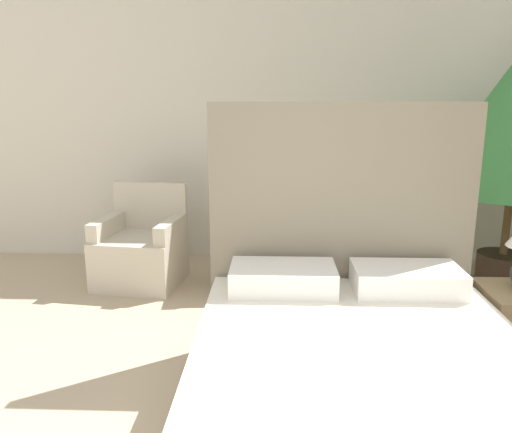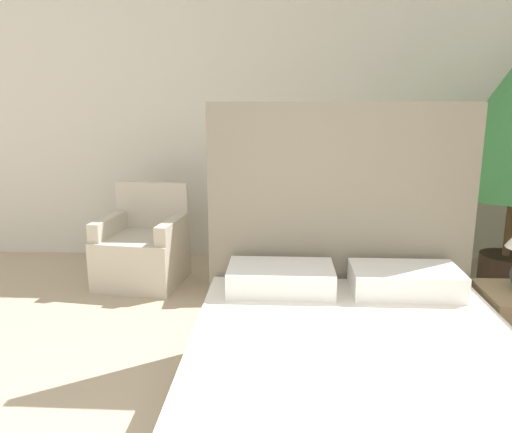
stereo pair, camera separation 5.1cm
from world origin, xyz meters
TOP-DOWN VIEW (x-y plane):
  - wall_back at (0.00, 4.21)m, footprint 10.00×0.06m
  - bed at (0.24, 1.23)m, footprint 1.56×2.18m
  - armchair_near_window_left at (-1.30, 3.37)m, footprint 0.75×0.72m
  - armchair_near_window_right at (-0.33, 3.37)m, footprint 0.72×0.69m

SIDE VIEW (x-z plane):
  - armchair_near_window_left at x=-1.30m, z-range -0.15..0.69m
  - armchair_near_window_right at x=-0.33m, z-range -0.15..0.69m
  - bed at x=0.24m, z-range -0.47..1.07m
  - wall_back at x=0.00m, z-range 0.00..2.90m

